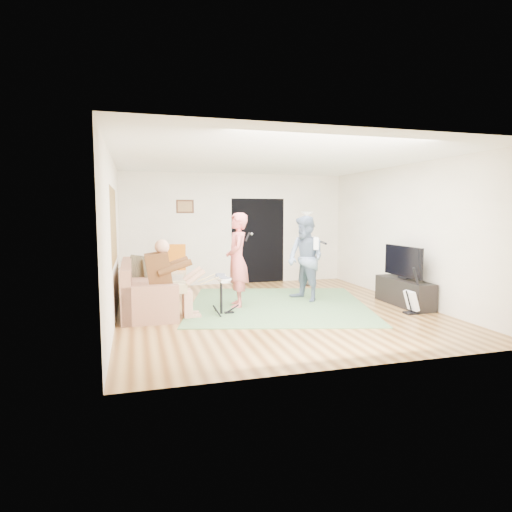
% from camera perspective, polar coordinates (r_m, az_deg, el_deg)
% --- Properties ---
extents(floor, '(6.00, 6.00, 0.00)m').
position_cam_1_polar(floor, '(7.86, 2.47, -7.17)').
color(floor, brown).
rests_on(floor, ground).
extents(walls, '(5.50, 6.00, 2.70)m').
position_cam_1_polar(walls, '(7.66, 2.51, 2.71)').
color(walls, '#EFE5CF').
rests_on(walls, floor).
extents(ceiling, '(6.00, 6.00, 0.00)m').
position_cam_1_polar(ceiling, '(7.70, 2.56, 12.78)').
color(ceiling, white).
rests_on(ceiling, walls).
extents(window_blinds, '(0.00, 2.05, 2.05)m').
position_cam_1_polar(window_blinds, '(7.47, -18.45, 3.86)').
color(window_blinds, brown).
rests_on(window_blinds, walls).
extents(doorway, '(2.10, 0.00, 2.10)m').
position_cam_1_polar(doorway, '(10.69, 0.27, 2.04)').
color(doorway, black).
rests_on(doorway, walls).
extents(picture_frame, '(0.42, 0.03, 0.32)m').
position_cam_1_polar(picture_frame, '(10.32, -9.45, 6.53)').
color(picture_frame, '#3F2314').
rests_on(picture_frame, walls).
extents(area_rug, '(4.04, 4.09, 0.02)m').
position_cam_1_polar(area_rug, '(8.24, 2.94, -6.49)').
color(area_rug, '#4A6F43').
rests_on(area_rug, floor).
extents(sofa, '(0.90, 2.18, 0.88)m').
position_cam_1_polar(sofa, '(7.97, -14.81, -5.02)').
color(sofa, '#9A664D').
rests_on(sofa, floor).
extents(drummer, '(0.86, 0.48, 1.33)m').
position_cam_1_polar(drummer, '(7.31, -11.44, -4.15)').
color(drummer, '#5A3519').
rests_on(drummer, sofa).
extents(drum_kit, '(0.37, 0.67, 0.69)m').
position_cam_1_polar(drum_kit, '(7.46, -4.66, -5.52)').
color(drum_kit, black).
rests_on(drum_kit, floor).
extents(singer, '(0.53, 0.71, 1.76)m').
position_cam_1_polar(singer, '(7.97, -2.52, -0.55)').
color(singer, '#D15D5B').
rests_on(singer, floor).
extents(microphone, '(0.06, 0.06, 0.24)m').
position_cam_1_polar(microphone, '(7.98, -1.14, 2.59)').
color(microphone, black).
rests_on(microphone, singer).
extents(guitarist, '(0.89, 1.00, 1.70)m').
position_cam_1_polar(guitarist, '(8.54, 6.62, -0.35)').
color(guitarist, slate).
rests_on(guitarist, floor).
extents(guitar_held, '(0.27, 0.61, 0.26)m').
position_cam_1_polar(guitar_held, '(8.59, 7.88, 1.72)').
color(guitar_held, white).
rests_on(guitar_held, guitarist).
extents(guitar_spare, '(0.29, 0.26, 0.82)m').
position_cam_1_polar(guitar_spare, '(7.98, 20.06, -5.60)').
color(guitar_spare, black).
rests_on(guitar_spare, floor).
extents(torchiere_lamp, '(0.32, 0.32, 1.77)m').
position_cam_1_polar(torchiere_lamp, '(10.41, 6.79, 2.80)').
color(torchiere_lamp, black).
rests_on(torchiere_lamp, floor).
extents(dining_chair, '(0.51, 0.53, 1.07)m').
position_cam_1_polar(dining_chair, '(9.41, -10.67, -2.71)').
color(dining_chair, '#D2B588').
rests_on(dining_chair, floor).
extents(tv_cabinet, '(0.40, 1.40, 0.50)m').
position_cam_1_polar(tv_cabinet, '(8.64, 19.16, -4.60)').
color(tv_cabinet, black).
rests_on(tv_cabinet, floor).
extents(television, '(0.06, 1.10, 0.58)m').
position_cam_1_polar(television, '(8.53, 19.02, -0.65)').
color(television, black).
rests_on(television, tv_cabinet).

